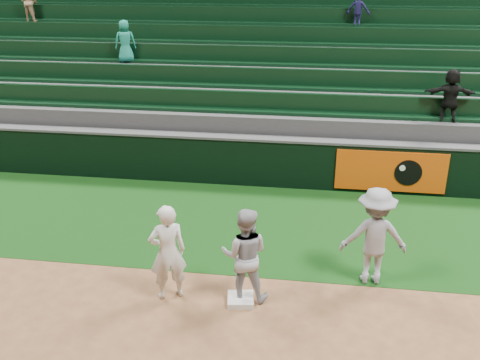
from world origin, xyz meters
name	(u,v)px	position (x,y,z in m)	size (l,w,h in m)	color
ground	(235,307)	(0.00, 0.00, 0.00)	(70.00, 70.00, 0.00)	brown
foul_grass	(256,224)	(0.00, 3.00, 0.00)	(36.00, 4.20, 0.01)	black
first_base	(241,300)	(0.07, 0.14, 0.05)	(0.43, 0.43, 0.10)	silver
first_baseman	(168,252)	(-1.14, 0.14, 0.85)	(0.62, 0.41, 1.69)	silver
baserunner	(245,255)	(0.11, 0.29, 0.82)	(0.80, 0.62, 1.64)	#9FA1AA
base_coach	(374,236)	(2.25, 1.10, 0.89)	(1.14, 0.66, 1.77)	gray
field_wall	(268,161)	(0.03, 5.20, 0.63)	(36.00, 0.45, 1.25)	black
stadium_seating	(279,86)	(0.00, 8.97, 1.70)	(36.00, 5.95, 4.85)	#333336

